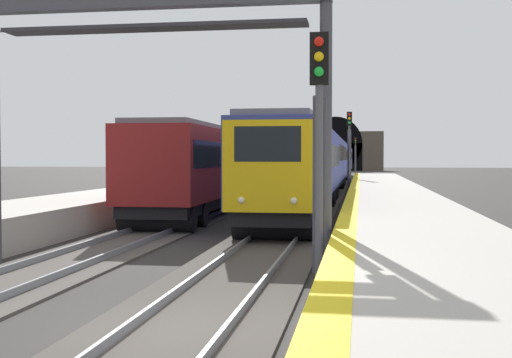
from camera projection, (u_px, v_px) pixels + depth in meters
name	position (u px, v px, depth m)	size (l,w,h in m)	color
ground_plane	(179.00, 335.00, 9.62)	(320.00, 320.00, 0.00)	#302D2B
platform_right	(460.00, 311.00, 8.99)	(112.00, 3.86, 1.02)	#ADA89E
platform_right_edge_strip	(336.00, 270.00, 9.23)	(112.00, 0.50, 0.01)	yellow
track_main_line	(179.00, 333.00, 9.62)	(160.00, 3.00, 0.21)	#423D38
train_main_approaching	(330.00, 161.00, 56.76)	(77.33, 2.81, 4.01)	navy
train_adjacent_platform	(272.00, 161.00, 52.78)	(63.36, 3.10, 4.81)	maroon
railway_signal_near	(319.00, 132.00, 13.43)	(0.39, 0.38, 5.11)	#4C4C54
railway_signal_mid	(349.00, 144.00, 48.71)	(0.39, 0.38, 5.93)	#4C4C54
railway_signal_far	(355.00, 152.00, 105.79)	(0.39, 0.38, 5.78)	#4C4C54
overhead_signal_gantry	(153.00, 60.00, 15.39)	(0.70, 8.31, 6.41)	#3F3F47
tunnel_portal	(336.00, 151.00, 127.53)	(2.43, 18.15, 10.35)	#51473D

